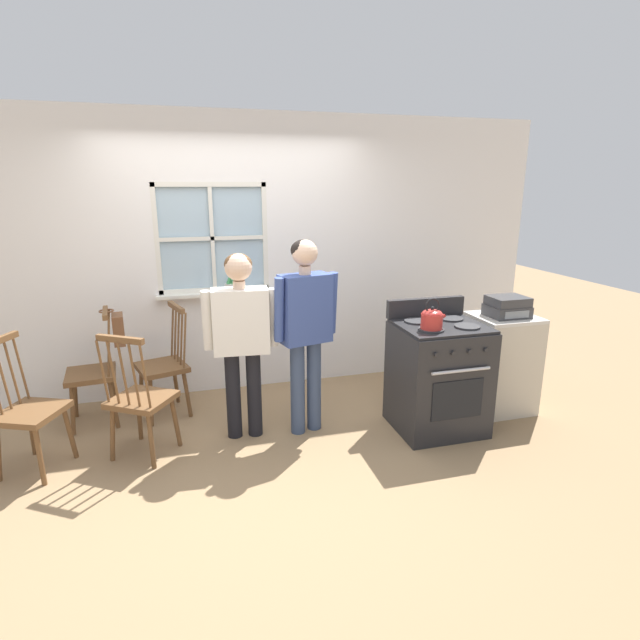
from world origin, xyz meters
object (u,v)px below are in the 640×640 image
at_px(chair_near_stove, 164,366).
at_px(person_elderly_left, 241,328).
at_px(chair_center_cluster, 28,412).
at_px(stereo, 507,307).
at_px(potted_plant, 232,286).
at_px(person_teen_center, 305,319).
at_px(handbag, 118,328).
at_px(kettle, 432,318).
at_px(stove, 438,376).
at_px(side_counter, 500,363).
at_px(chair_near_wall, 140,400).
at_px(chair_by_window, 94,373).

relative_size(chair_near_stove, person_elderly_left, 0.66).
relative_size(chair_center_cluster, stereo, 2.96).
xyz_separation_m(person_elderly_left, potted_plant, (0.04, 0.99, 0.15)).
distance_m(person_teen_center, handbag, 1.65).
bearing_deg(chair_center_cluster, kettle, -72.69).
bearing_deg(handbag, kettle, -23.29).
relative_size(stove, side_counter, 1.20).
distance_m(chair_center_cluster, side_counter, 3.90).
bearing_deg(stove, chair_center_cluster, 176.47).
distance_m(handbag, side_counter, 3.43).
height_order(stove, side_counter, stove).
bearing_deg(stove, kettle, -140.52).
relative_size(person_elderly_left, potted_plant, 6.70).
height_order(person_elderly_left, person_teen_center, person_teen_center).
height_order(chair_center_cluster, handbag, same).
bearing_deg(chair_near_stove, chair_near_wall, -29.67).
height_order(chair_by_window, kettle, kettle).
bearing_deg(chair_near_stove, person_elderly_left, 29.00).
relative_size(side_counter, stereo, 2.65).
bearing_deg(person_elderly_left, handbag, 152.69).
distance_m(kettle, side_counter, 1.11).
distance_m(person_elderly_left, person_teen_center, 0.52).
distance_m(person_elderly_left, handbag, 1.17).
height_order(chair_near_stove, kettle, kettle).
height_order(chair_center_cluster, person_teen_center, person_teen_center).
height_order(stove, stereo, stove).
relative_size(kettle, stereo, 0.73).
height_order(person_elderly_left, handbag, person_elderly_left).
relative_size(chair_center_cluster, person_teen_center, 0.62).
relative_size(stove, potted_plant, 4.75).
height_order(chair_near_wall, stereo, stereo).
relative_size(chair_near_wall, person_elderly_left, 0.66).
relative_size(person_teen_center, handbag, 5.29).
distance_m(chair_near_wall, stove, 2.40).
height_order(person_elderly_left, potted_plant, person_elderly_left).
height_order(potted_plant, stereo, potted_plant).
height_order(chair_near_wall, chair_near_stove, same).
relative_size(person_teen_center, stove, 1.50).
distance_m(chair_near_stove, side_counter, 3.06).
height_order(chair_center_cluster, potted_plant, potted_plant).
bearing_deg(potted_plant, chair_center_cluster, -145.72).
distance_m(chair_center_cluster, chair_near_stove, 1.17).
xyz_separation_m(chair_near_wall, handbag, (-0.19, 0.72, 0.38)).
xyz_separation_m(person_teen_center, kettle, (0.93, -0.38, 0.04)).
xyz_separation_m(chair_near_stove, person_teen_center, (1.15, -0.66, 0.53)).
xyz_separation_m(chair_near_wall, potted_plant, (0.83, 1.09, 0.63)).
height_order(chair_center_cluster, person_elderly_left, person_elderly_left).
bearing_deg(person_teen_center, kettle, -35.85).
bearing_deg(side_counter, person_teen_center, 178.04).
bearing_deg(potted_plant, kettle, -45.23).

